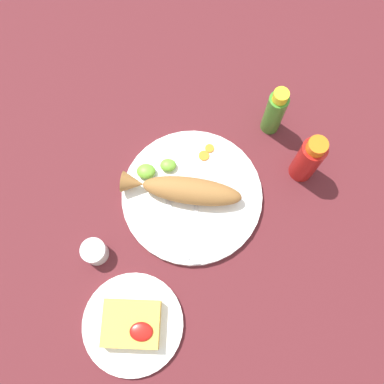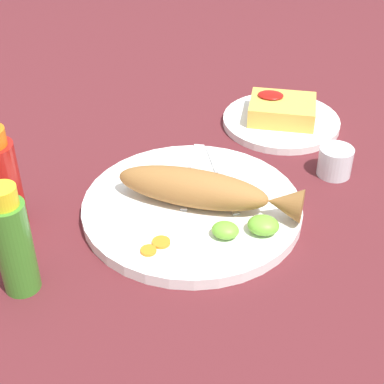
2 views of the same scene
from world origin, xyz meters
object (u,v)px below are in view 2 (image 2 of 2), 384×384
object	(u,v)px
fried_fish	(204,190)
fork_near	(193,170)
hot_sauce_bottle_green	(14,243)
hot_sauce_bottle_red	(0,182)
salt_cup	(335,163)
main_plate	(192,207)
side_plate_fries	(281,122)
fork_far	(221,175)

from	to	relation	value
fried_fish	fork_near	xyz separation A→B (m)	(0.03, -0.09, -0.03)
hot_sauce_bottle_green	hot_sauce_bottle_red	bearing A→B (deg)	-58.21
fork_near	hot_sauce_bottle_green	distance (m)	0.33
salt_cup	main_plate	bearing A→B (deg)	34.20
hot_sauce_bottle_red	side_plate_fries	xyz separation A→B (m)	(-0.38, -0.37, -0.07)
main_plate	hot_sauce_bottle_red	bearing A→B (deg)	16.22
main_plate	hot_sauce_bottle_green	distance (m)	0.28
fork_near	salt_cup	size ratio (longest dim) A/B	3.31
hot_sauce_bottle_red	side_plate_fries	distance (m)	0.54
fork_far	hot_sauce_bottle_red	world-z (taller)	hot_sauce_bottle_red
fork_far	side_plate_fries	bearing A→B (deg)	-41.47
fried_fish	hot_sauce_bottle_red	bearing A→B (deg)	20.85
hot_sauce_bottle_green	fork_far	bearing A→B (deg)	-128.87
salt_cup	side_plate_fries	bearing A→B (deg)	-57.60
salt_cup	side_plate_fries	world-z (taller)	salt_cup
fork_near	salt_cup	distance (m)	0.23
salt_cup	hot_sauce_bottle_green	bearing A→B (deg)	40.22
hot_sauce_bottle_red	fork_near	bearing A→B (deg)	-147.24
main_plate	fork_far	bearing A→B (deg)	-112.49
fork_near	salt_cup	world-z (taller)	salt_cup
fork_far	hot_sauce_bottle_green	distance (m)	0.36
side_plate_fries	fork_near	bearing A→B (deg)	58.39
fork_near	main_plate	bearing A→B (deg)	-173.52
hot_sauce_bottle_green	fried_fish	bearing A→B (deg)	-137.02
hot_sauce_bottle_green	main_plate	bearing A→B (deg)	-134.06
main_plate	salt_cup	world-z (taller)	salt_cup
fork_far	hot_sauce_bottle_green	world-z (taller)	hot_sauce_bottle_green
fried_fish	fork_far	world-z (taller)	fried_fish
main_plate	salt_cup	size ratio (longest dim) A/B	5.91
main_plate	hot_sauce_bottle_red	world-z (taller)	hot_sauce_bottle_red
main_plate	fork_near	world-z (taller)	fork_near
hot_sauce_bottle_green	side_plate_fries	size ratio (longest dim) A/B	0.72
fork_far	hot_sauce_bottle_red	xyz separation A→B (m)	(0.29, 0.16, 0.06)
fork_near	hot_sauce_bottle_red	size ratio (longest dim) A/B	1.15
hot_sauce_bottle_green	side_plate_fries	bearing A→B (deg)	-121.92
fork_far	salt_cup	distance (m)	0.19
fork_far	salt_cup	size ratio (longest dim) A/B	3.18
fork_far	hot_sauce_bottle_red	size ratio (longest dim) A/B	1.11
main_plate	fork_near	bearing A→B (deg)	-80.97
hot_sauce_bottle_red	fried_fish	bearing A→B (deg)	-165.16
fork_far	hot_sauce_bottle_green	bearing A→B (deg)	120.94
fried_fish	salt_cup	bearing A→B (deg)	-136.98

